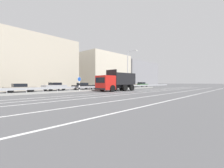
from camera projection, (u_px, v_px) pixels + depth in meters
name	position (u px, v px, depth m)	size (l,w,h in m)	color
ground_plane	(116.00, 90.00, 27.03)	(320.00, 320.00, 0.00)	#565659
lane_strip_0	(125.00, 91.00, 23.90)	(61.59, 0.16, 0.01)	silver
lane_strip_1	(135.00, 92.00, 22.63)	(61.59, 0.16, 0.01)	silver
lane_strip_2	(146.00, 92.00, 21.41)	(61.59, 0.16, 0.01)	silver
lane_strip_3	(168.00, 94.00, 19.21)	(61.59, 0.16, 0.01)	silver
lane_strip_4	(194.00, 95.00, 17.20)	(61.59, 0.16, 0.01)	silver
median_island	(108.00, 90.00, 28.37)	(33.88, 1.10, 0.18)	gray
median_guardrail	(103.00, 87.00, 29.25)	(61.59, 0.09, 0.78)	#9EA0A5
dump_truck	(113.00, 83.00, 24.43)	(7.45, 3.13, 3.50)	red
median_road_sign	(79.00, 84.00, 23.60)	(0.67, 0.16, 2.29)	white
street_lamp_1	(128.00, 68.00, 33.13)	(0.70, 2.52, 8.44)	#ADADB2
parked_car_2	(20.00, 88.00, 22.22)	(4.30, 2.04, 1.27)	gray
parked_car_3	(55.00, 86.00, 26.24)	(4.06, 2.18, 1.42)	#A3A3A8
parked_car_4	(83.00, 86.00, 30.67)	(4.49, 1.80, 1.37)	black
parked_car_5	(102.00, 86.00, 34.97)	(4.33, 2.13, 1.31)	black
parked_car_6	(118.00, 85.00, 38.62)	(4.48, 2.05, 1.28)	silver
parked_car_7	(131.00, 85.00, 43.15)	(3.85, 2.00, 1.52)	gray
parked_car_8	(142.00, 85.00, 47.90)	(4.85, 2.05, 1.49)	#335B33
background_building_0	(16.00, 64.00, 31.05)	(21.05, 14.89, 10.56)	#B7AD99
background_building_1	(99.00, 71.00, 50.63)	(16.16, 15.14, 10.46)	beige
background_building_2	(135.00, 74.00, 67.10)	(21.32, 11.42, 10.28)	gray
church_tower	(73.00, 70.00, 57.48)	(3.60, 3.60, 13.29)	silver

